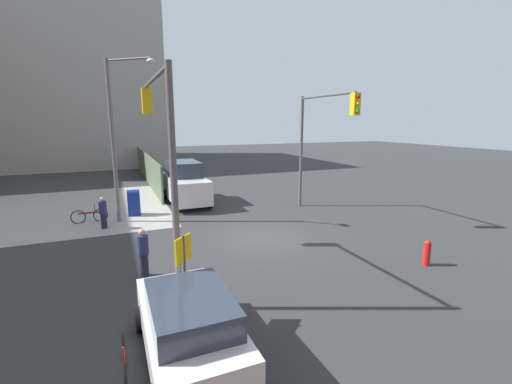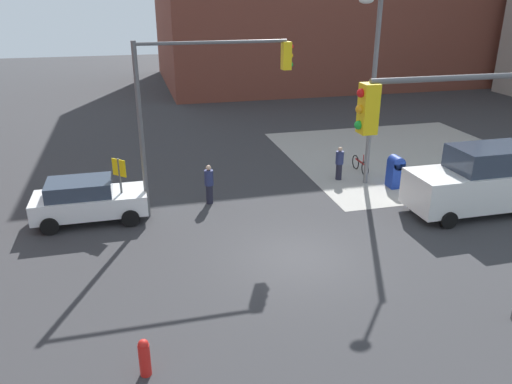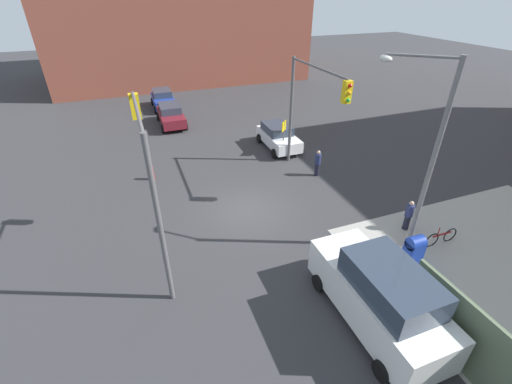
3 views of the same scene
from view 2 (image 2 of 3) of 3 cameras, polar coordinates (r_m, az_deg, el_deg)
name	(u,v)px [view 2 (image 2 of 3)]	position (r m, az deg, el deg)	size (l,w,h in m)	color
ground_plane	(297,258)	(16.35, 4.71, -7.52)	(120.00, 120.00, 0.00)	#333335
sidewalk_corner	(404,156)	(27.52, 16.57, 4.01)	(12.00, 12.00, 0.01)	#9E9B93
traffic_signal_nw_corner	(201,93)	(18.42, -6.34, 11.22)	(5.78, 0.36, 6.50)	#59595B
traffic_signal_se_corner	(480,158)	(12.07, 24.22, 3.59)	(5.08, 0.36, 6.50)	#59595B
street_lamp_corner	(372,79)	(21.57, 13.12, 12.48)	(1.91, 2.13, 8.00)	slate
warning_sign_two_way	(120,178)	(19.04, -15.27, 1.52)	(0.48, 0.48, 2.40)	#4C4C4C
mailbox_blue	(395,171)	(22.65, 15.65, 2.36)	(0.56, 0.64, 1.43)	navy
fire_hydrant	(144,357)	(11.90, -12.63, -17.90)	(0.26, 0.26, 0.94)	red
coupe_white	(88,200)	(19.56, -18.66, -0.83)	(4.10, 2.02, 1.62)	white
van_white_delivery	(480,181)	(20.99, 24.26, 1.17)	(5.40, 2.32, 2.62)	white
pedestrian_crossing	(209,184)	(20.15, -5.38, 0.94)	(0.36, 0.36, 1.64)	navy
pedestrian_waiting	(339,163)	(23.02, 9.51, 3.30)	(0.36, 0.36, 1.55)	navy
bicycle_leaning_on_fence	(360,165)	(24.34, 11.83, 3.02)	(0.05, 1.75, 0.97)	black
bicycle_at_crosswalk	(87,199)	(20.98, -18.75, -0.78)	(1.75, 0.05, 0.97)	black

